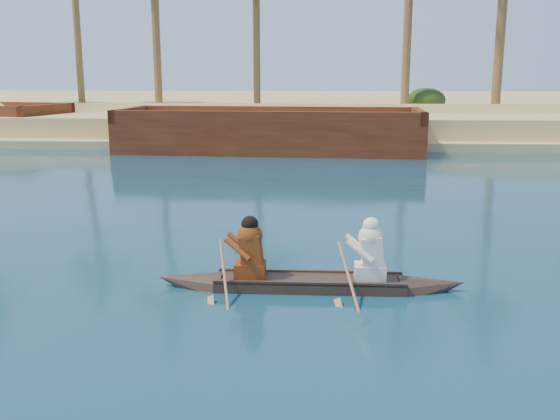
# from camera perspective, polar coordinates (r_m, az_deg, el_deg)

# --- Properties ---
(sandy_embankment) EXTENTS (150.00, 51.00, 1.50)m
(sandy_embankment) POSITION_cam_1_polar(r_m,az_deg,el_deg) (52.54, 12.42, 9.01)
(sandy_embankment) COLOR #E1CC7F
(sandy_embankment) RESTS_ON ground
(shrub_cluster) EXTENTS (100.00, 6.00, 2.40)m
(shrub_cluster) POSITION_cam_1_polar(r_m,az_deg,el_deg) (37.39, 15.99, 8.65)
(shrub_cluster) COLOR #213A15
(shrub_cluster) RESTS_ON ground
(canoe) EXTENTS (4.78, 0.66, 1.31)m
(canoe) POSITION_cam_1_polar(r_m,az_deg,el_deg) (9.70, 2.73, -5.76)
(canoe) COLOR #3D2D21
(canoe) RESTS_ON ground
(barge_mid) EXTENTS (13.08, 4.92, 2.15)m
(barge_mid) POSITION_cam_1_polar(r_m,az_deg,el_deg) (27.19, -0.87, 6.99)
(barge_mid) COLOR brown
(barge_mid) RESTS_ON ground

